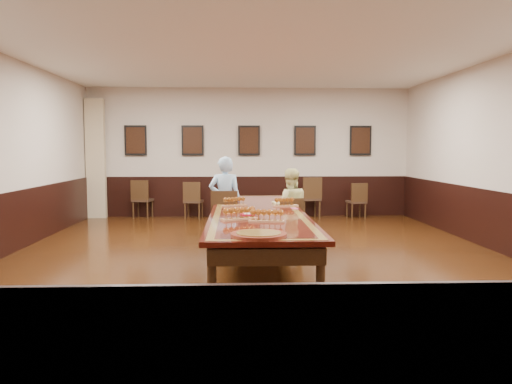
{
  "coord_description": "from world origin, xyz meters",
  "views": [
    {
      "loc": [
        -0.31,
        -7.52,
        1.7
      ],
      "look_at": [
        0.0,
        0.5,
        1.0
      ],
      "focal_mm": 35.0,
      "sensor_mm": 36.0,
      "label": 1
    }
  ],
  "objects_px": {
    "spare_chair_b": "(194,200)",
    "person_woman": "(290,207)",
    "chair_man": "(225,218)",
    "chair_woman": "(290,222)",
    "person_man": "(225,201)",
    "spare_chair_a": "(143,199)",
    "conference_table": "(257,220)",
    "spare_chair_c": "(310,197)",
    "carved_platter": "(259,235)",
    "spare_chair_d": "(356,201)"
  },
  "relations": [
    {
      "from": "chair_man",
      "to": "carved_platter",
      "type": "xyz_separation_m",
      "value": [
        0.44,
        -3.38,
        0.28
      ]
    },
    {
      "from": "person_woman",
      "to": "conference_table",
      "type": "xyz_separation_m",
      "value": [
        -0.61,
        -1.06,
        -0.07
      ]
    },
    {
      "from": "chair_woman",
      "to": "spare_chair_d",
      "type": "height_order",
      "value": "spare_chair_d"
    },
    {
      "from": "chair_man",
      "to": "conference_table",
      "type": "relative_size",
      "value": 0.2
    },
    {
      "from": "person_man",
      "to": "spare_chair_b",
      "type": "bearing_deg",
      "value": -74.54
    },
    {
      "from": "spare_chair_a",
      "to": "spare_chair_c",
      "type": "relative_size",
      "value": 0.93
    },
    {
      "from": "chair_woman",
      "to": "person_man",
      "type": "relative_size",
      "value": 0.56
    },
    {
      "from": "chair_man",
      "to": "spare_chair_b",
      "type": "distance_m",
      "value": 3.51
    },
    {
      "from": "person_man",
      "to": "carved_platter",
      "type": "height_order",
      "value": "person_man"
    },
    {
      "from": "spare_chair_c",
      "to": "person_man",
      "type": "xyz_separation_m",
      "value": [
        -2.0,
        -3.3,
        0.28
      ]
    },
    {
      "from": "chair_man",
      "to": "spare_chair_a",
      "type": "distance_m",
      "value": 4.15
    },
    {
      "from": "chair_man",
      "to": "chair_woman",
      "type": "xyz_separation_m",
      "value": [
        1.13,
        -0.22,
        -0.05
      ]
    },
    {
      "from": "chair_man",
      "to": "spare_chair_d",
      "type": "distance_m",
      "value": 4.52
    },
    {
      "from": "spare_chair_a",
      "to": "person_woman",
      "type": "distance_m",
      "value": 4.92
    },
    {
      "from": "spare_chair_c",
      "to": "spare_chair_d",
      "type": "height_order",
      "value": "spare_chair_c"
    },
    {
      "from": "spare_chair_b",
      "to": "spare_chair_d",
      "type": "bearing_deg",
      "value": -174.2
    },
    {
      "from": "chair_man",
      "to": "spare_chair_d",
      "type": "relative_size",
      "value": 1.12
    },
    {
      "from": "chair_man",
      "to": "conference_table",
      "type": "bearing_deg",
      "value": 114.93
    },
    {
      "from": "chair_woman",
      "to": "spare_chair_a",
      "type": "relative_size",
      "value": 0.93
    },
    {
      "from": "spare_chair_c",
      "to": "conference_table",
      "type": "distance_m",
      "value": 4.83
    },
    {
      "from": "chair_woman",
      "to": "spare_chair_c",
      "type": "xyz_separation_m",
      "value": [
        0.87,
        3.63,
        0.07
      ]
    },
    {
      "from": "spare_chair_d",
      "to": "person_man",
      "type": "xyz_separation_m",
      "value": [
        -3.12,
        -3.16,
        0.34
      ]
    },
    {
      "from": "person_woman",
      "to": "conference_table",
      "type": "bearing_deg",
      "value": 58.93
    },
    {
      "from": "spare_chair_c",
      "to": "person_woman",
      "type": "xyz_separation_m",
      "value": [
        -0.88,
        -3.54,
        0.18
      ]
    },
    {
      "from": "chair_woman",
      "to": "spare_chair_b",
      "type": "xyz_separation_m",
      "value": [
        -1.97,
        3.62,
        0.02
      ]
    },
    {
      "from": "spare_chair_d",
      "to": "spare_chair_b",
      "type": "bearing_deg",
      "value": -10.52
    },
    {
      "from": "spare_chair_b",
      "to": "carved_platter",
      "type": "height_order",
      "value": "spare_chair_b"
    },
    {
      "from": "person_man",
      "to": "chair_man",
      "type": "bearing_deg",
      "value": 90.0
    },
    {
      "from": "spare_chair_a",
      "to": "conference_table",
      "type": "distance_m",
      "value": 5.44
    },
    {
      "from": "person_woman",
      "to": "spare_chair_d",
      "type": "bearing_deg",
      "value": -121.52
    },
    {
      "from": "chair_man",
      "to": "person_man",
      "type": "distance_m",
      "value": 0.31
    },
    {
      "from": "spare_chair_b",
      "to": "person_woman",
      "type": "relative_size",
      "value": 0.66
    },
    {
      "from": "spare_chair_c",
      "to": "person_woman",
      "type": "bearing_deg",
      "value": 68.46
    },
    {
      "from": "spare_chair_a",
      "to": "person_man",
      "type": "xyz_separation_m",
      "value": [
        2.1,
        -3.48,
        0.31
      ]
    },
    {
      "from": "person_man",
      "to": "carved_platter",
      "type": "relative_size",
      "value": 2.34
    },
    {
      "from": "conference_table",
      "to": "chair_man",
      "type": "bearing_deg",
      "value": 113.78
    },
    {
      "from": "chair_man",
      "to": "spare_chair_c",
      "type": "relative_size",
      "value": 0.97
    },
    {
      "from": "chair_man",
      "to": "spare_chair_b",
      "type": "xyz_separation_m",
      "value": [
        -0.84,
        3.4,
        -0.04
      ]
    },
    {
      "from": "chair_woman",
      "to": "conference_table",
      "type": "bearing_deg",
      "value": 56.53
    },
    {
      "from": "spare_chair_a",
      "to": "spare_chair_b",
      "type": "distance_m",
      "value": 1.27
    },
    {
      "from": "chair_man",
      "to": "person_man",
      "type": "height_order",
      "value": "person_man"
    },
    {
      "from": "spare_chair_c",
      "to": "person_man",
      "type": "height_order",
      "value": "person_man"
    },
    {
      "from": "person_woman",
      "to": "conference_table",
      "type": "relative_size",
      "value": 0.27
    },
    {
      "from": "chair_woman",
      "to": "conference_table",
      "type": "xyz_separation_m",
      "value": [
        -0.61,
        -0.96,
        0.18
      ]
    },
    {
      "from": "spare_chair_b",
      "to": "conference_table",
      "type": "distance_m",
      "value": 4.79
    },
    {
      "from": "spare_chair_b",
      "to": "carved_platter",
      "type": "distance_m",
      "value": 6.92
    },
    {
      "from": "chair_man",
      "to": "person_woman",
      "type": "xyz_separation_m",
      "value": [
        1.13,
        -0.13,
        0.19
      ]
    },
    {
      "from": "spare_chair_c",
      "to": "conference_table",
      "type": "relative_size",
      "value": 0.2
    },
    {
      "from": "spare_chair_a",
      "to": "conference_table",
      "type": "bearing_deg",
      "value": 127.99
    },
    {
      "from": "chair_woman",
      "to": "conference_table",
      "type": "relative_size",
      "value": 0.17
    }
  ]
}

